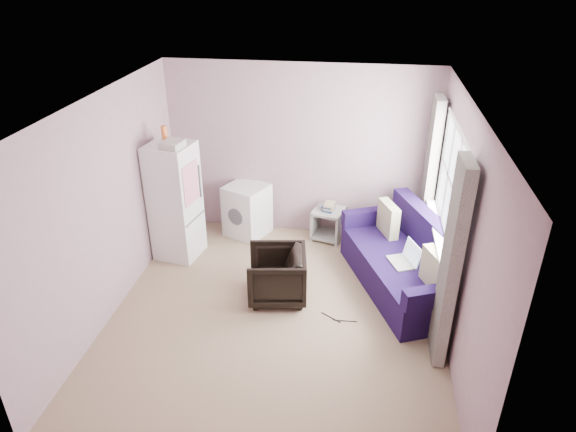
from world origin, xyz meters
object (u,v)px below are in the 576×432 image
side_table (328,222)px  sofa (407,264)px  armchair (277,273)px  washing_machine (247,209)px  fridge (175,201)px

side_table → sofa: 1.52m
armchair → side_table: size_ratio=1.22×
side_table → washing_machine: bearing=-178.6°
sofa → washing_machine: bearing=132.4°
armchair → side_table: (0.50, 1.54, -0.08)m
armchair → washing_machine: 1.67m
side_table → sofa: sofa is taller
fridge → side_table: 2.21m
washing_machine → side_table: bearing=26.4°
armchair → side_table: 1.62m
armchair → side_table: armchair is taller
washing_machine → fridge: bearing=-113.5°
fridge → sofa: 3.14m
fridge → side_table: fridge is taller
side_table → fridge: bearing=-159.7°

